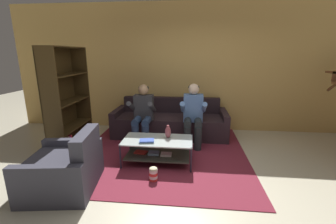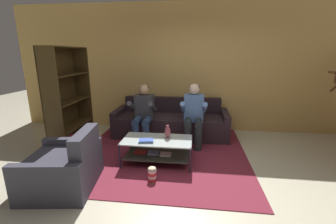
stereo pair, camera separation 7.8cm
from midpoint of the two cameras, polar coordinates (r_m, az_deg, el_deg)
name	(u,v)px [view 1 (the left image)]	position (r m, az deg, el deg)	size (l,w,h in m)	color
ground	(184,181)	(3.38, 3.28, -17.20)	(16.80, 16.80, 0.00)	beige
back_partition	(188,68)	(5.34, 4.79, 11.00)	(8.40, 0.12, 2.90)	tan
couch	(170,123)	(5.03, 0.09, -2.72)	(2.47, 0.88, 0.80)	#2C1F25
person_seated_left	(143,112)	(4.51, -6.91, 0.05)	(0.50, 0.58, 1.19)	navy
person_seated_right	(193,112)	(4.40, 5.89, -0.10)	(0.50, 0.58, 1.22)	#262C2F
coffee_table	(157,147)	(3.77, -3.29, -8.98)	(1.13, 0.60, 0.41)	#B5C3C0
area_rug	(164,149)	(4.38, -1.50, -9.29)	(3.00, 3.32, 0.01)	maroon
vase	(168,132)	(3.75, -0.61, -5.11)	(0.10, 0.10, 0.22)	brown
book_stack	(147,141)	(3.62, -6.08, -7.32)	(0.26, 0.19, 0.04)	#7292A9
bookshelf	(65,110)	(4.43, -25.17, 0.46)	(0.35, 1.11, 1.90)	#362711
armchair	(65,169)	(3.42, -25.30, -13.03)	(0.98, 1.05, 0.80)	#393845
popcorn_tub	(153,174)	(3.35, -4.42, -15.43)	(0.12, 0.12, 0.21)	red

